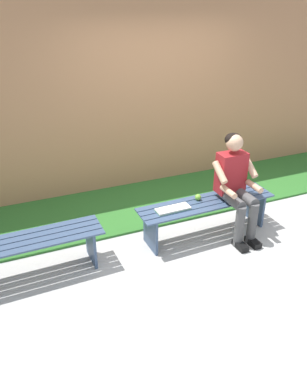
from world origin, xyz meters
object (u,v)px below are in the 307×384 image
Objects in this scene: person_seated at (236,183)px; book_open at (173,209)px; apple at (198,197)px; bench_far at (20,250)px; bench_near at (206,209)px.

person_seated is 0.82m from book_open.
person_seated reaches higher than book_open.
bench_far is at bearing 2.09° from apple.
apple is at bearing -177.91° from bench_far.
apple is at bearing -43.19° from bench_near.
bench_far is 2.10m from apple.
apple is at bearing -23.84° from person_seated.
bench_far is 4.12× the size of book_open.
book_open reaches higher than bench_near.
apple is 0.18× the size of book_open.
bench_near is at bearing -178.71° from book_open.
bench_near is at bearing -17.51° from person_seated.
bench_near is at bearing 136.81° from apple.
bench_near is 22.68× the size of apple.
bench_near is 1.38× the size of person_seated.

